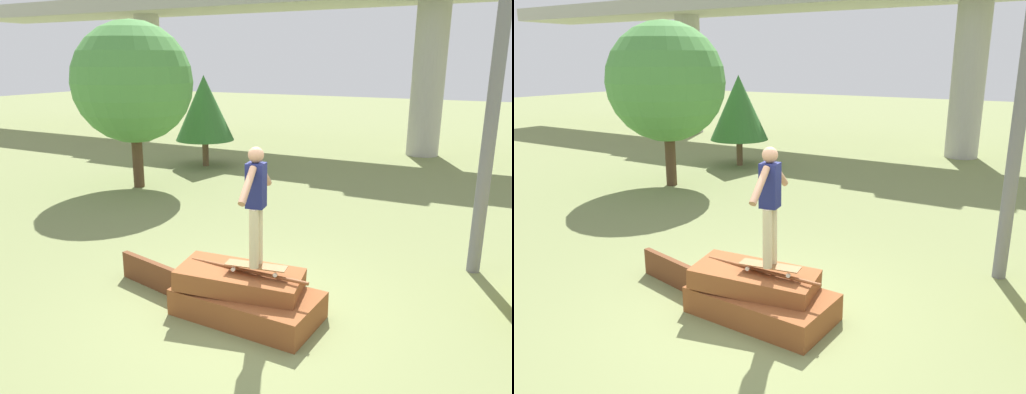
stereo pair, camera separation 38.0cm
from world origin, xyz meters
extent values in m
plane|color=olive|center=(0.00, 0.00, 0.00)|extent=(80.00, 80.00, 0.00)
cube|color=brown|center=(0.00, 0.00, 0.18)|extent=(1.92, 1.10, 0.36)
cube|color=brown|center=(-0.11, 0.02, 0.49)|extent=(1.74, 1.08, 0.33)
cylinder|color=brown|center=(0.00, 0.00, 0.65)|extent=(1.70, 0.04, 0.04)
cube|color=brown|center=(-1.72, 0.11, 0.21)|extent=(1.18, 0.34, 0.41)
cube|color=brown|center=(0.13, -0.01, 0.75)|extent=(0.82, 0.33, 0.01)
cylinder|color=silver|center=(0.40, 0.12, 0.70)|extent=(0.06, 0.04, 0.05)
cylinder|color=silver|center=(0.42, -0.05, 0.70)|extent=(0.06, 0.04, 0.05)
cylinder|color=silver|center=(-0.16, 0.03, 0.70)|extent=(0.06, 0.04, 0.05)
cylinder|color=silver|center=(-0.13, -0.14, 0.70)|extent=(0.06, 0.04, 0.05)
cylinder|color=#C6B78E|center=(0.12, 0.08, 1.14)|extent=(0.12, 0.12, 0.77)
cylinder|color=#C6B78E|center=(0.15, -0.09, 1.14)|extent=(0.12, 0.12, 0.77)
cube|color=#191E51|center=(0.13, -0.01, 1.81)|extent=(0.25, 0.24, 0.56)
sphere|color=#A37556|center=(0.13, -0.01, 2.18)|extent=(0.20, 0.20, 0.20)
cylinder|color=#A37556|center=(0.08, 0.31, 1.88)|extent=(0.17, 0.49, 0.40)
cylinder|color=#A37556|center=(0.19, -0.32, 1.88)|extent=(0.17, 0.49, 0.40)
cylinder|color=#A8A59E|center=(-12.10, 13.07, 2.60)|extent=(1.10, 1.10, 5.20)
cylinder|color=#A8A59E|center=(0.00, 13.07, 2.60)|extent=(1.10, 1.10, 5.20)
cylinder|color=#4C3823|center=(-5.90, 4.81, 0.71)|extent=(0.28, 0.28, 1.43)
sphere|color=#4C8E42|center=(-5.90, 4.81, 2.73)|extent=(3.06, 3.06, 3.06)
cylinder|color=brown|center=(-5.83, 7.95, 0.42)|extent=(0.20, 0.20, 0.83)
cone|color=#336B2D|center=(-5.83, 7.95, 1.84)|extent=(1.84, 1.84, 2.00)
camera|label=1|loc=(2.86, -5.24, 3.29)|focal=35.00mm
camera|label=2|loc=(3.19, -5.06, 3.29)|focal=35.00mm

